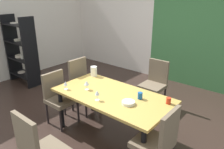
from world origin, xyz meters
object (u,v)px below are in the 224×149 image
Objects in this scene: cup_right at (168,101)px; wine_glass_near_window at (87,83)px; chair_left_near at (59,95)px; chair_left_far at (82,83)px; chair_head_far at (155,81)px; serving_bowl_rear at (128,103)px; dining_table at (112,99)px; wine_glass_front at (65,84)px; wine_glass_near_shelf at (97,93)px; display_shelf at (21,51)px; chair_right_near at (159,140)px; pitcher_left at (94,71)px; chair_head_near at (38,149)px; cup_south at (140,96)px.

wine_glass_near_window is at bearing -161.67° from cup_right.
chair_left_far reaches higher than chair_left_near.
wine_glass_near_window is (-0.43, -1.44, 0.32)m from chair_head_far.
cup_right reaches higher than serving_bowl_rear.
dining_table is 13.44× the size of wine_glass_front.
chair_left_far is 1.14m from wine_glass_near_shelf.
chair_left_near reaches higher than cup_right.
dining_table is 1.08× the size of display_shelf.
wine_glass_front is 0.74× the size of serving_bowl_rear.
wine_glass_front is (0.28, -0.05, 0.31)m from chair_left_near.
chair_right_near reaches higher than chair_left_near.
serving_bowl_rear is (0.36, -1.40, 0.23)m from chair_head_far.
serving_bowl_rear is (0.79, 0.03, -0.09)m from wine_glass_near_window.
wine_glass_near_shelf is at bearing -43.03° from pitcher_left.
chair_left_near is at bearing 170.50° from wine_glass_front.
chair_head_near reaches higher than serving_bowl_rear.
chair_head_near is 1.78m from cup_right.
display_shelf is 16.89× the size of cup_south.
display_shelf is (-2.18, 0.56, 0.32)m from chair_left_near.
display_shelf is 2.53m from wine_glass_front.
serving_bowl_rear is (0.37, -0.10, 0.10)m from dining_table.
wine_glass_near_shelf is at bearing -97.60° from dining_table.
wine_glass_near_window reaches higher than cup_right.
wine_glass_near_shelf is at bearing 90.10° from chair_left_near.
chair_left_near is at bearing 58.34° from chair_head_far.
wine_glass_near_shelf is 0.84× the size of serving_bowl_rear.
wine_glass_front is 0.74× the size of pitcher_left.
chair_left_far is 5.55× the size of serving_bowl_rear.
display_shelf reaches higher than wine_glass_front.
chair_left_near is 2.27m from display_shelf.
pitcher_left is (-0.34, 0.51, -0.02)m from wine_glass_near_window.
chair_right_near is 5.29× the size of pitcher_left.
pitcher_left is (-0.07, 0.71, -0.00)m from wine_glass_front.
wine_glass_near_shelf reaches higher than wine_glass_near_window.
chair_head_far is 3.34m from display_shelf.
wine_glass_near_window is 1.11× the size of wine_glass_front.
dining_table is 20.23× the size of cup_right.
cup_south is at bearing 18.22° from wine_glass_near_window.
display_shelf is at bearing 180.00° from cup_right.
cup_south is at bearing 84.16° from chair_left_far.
wine_glass_front is at bearing 80.50° from chair_left_near.
chair_left_far is 1.78m from cup_right.
wine_glass_near_shelf is at bearing -10.21° from display_shelf.
wine_glass_front is 1.09m from serving_bowl_rear.
wine_glass_near_shelf is 1.54× the size of cup_south.
chair_head_near reaches higher than wine_glass_near_window.
chair_right_near reaches higher than pitcher_left.
chair_left_near is at bearing -163.46° from dining_table.
dining_table is 1.79× the size of chair_left_far.
pitcher_left is at bearing 50.29° from chair_head_far.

